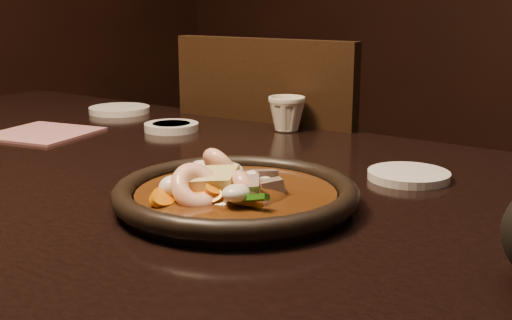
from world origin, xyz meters
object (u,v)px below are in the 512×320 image
Objects in this scene: table at (117,215)px; tea_cup at (287,113)px; chair at (292,220)px; plate at (236,195)px.

tea_cup is at bearing 81.50° from table.
table is 0.58m from chair.
tea_cup is (-0.21, 0.42, 0.02)m from plate.
plate reaches higher than table.
tea_cup is at bearing 116.41° from plate.
table is at bearing -98.50° from tea_cup.
plate is at bearing 114.31° from chair.
chair is 3.11× the size of plate.
table is 0.40m from tea_cup.
tea_cup is (0.10, -0.18, 0.29)m from chair.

